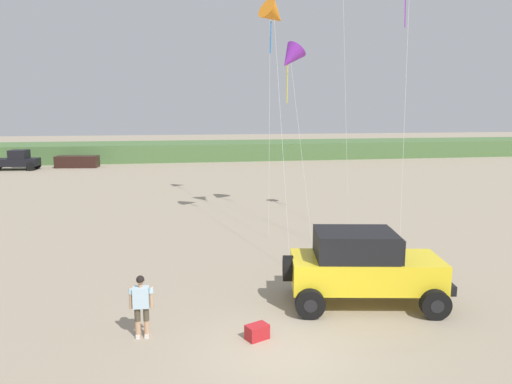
{
  "coord_description": "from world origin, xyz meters",
  "views": [
    {
      "loc": [
        -2.49,
        -10.39,
        5.74
      ],
      "look_at": [
        -0.07,
        2.91,
        3.45
      ],
      "focal_mm": 33.4,
      "sensor_mm": 36.0,
      "label": 1
    }
  ],
  "objects": [
    {
      "name": "cooler_box",
      "position": [
        -0.42,
        0.79,
        0.19
      ],
      "size": [
        0.66,
        0.56,
        0.38
      ],
      "primitive_type": "cube",
      "rotation": [
        0.0,
        0.0,
        0.42
      ],
      "color": "#B21E23",
      "rests_on": "ground_plane"
    },
    {
      "name": "person_watching",
      "position": [
        -3.31,
        1.4,
        0.94
      ],
      "size": [
        0.62,
        0.33,
        1.67
      ],
      "color": "tan",
      "rests_on": "ground_plane"
    },
    {
      "name": "kite_blue_swept",
      "position": [
        2.37,
        11.73,
        10.06
      ],
      "size": [
        1.57,
        6.75,
        10.87
      ],
      "color": "orange",
      "rests_on": "ground_plane"
    },
    {
      "name": "ground_plane",
      "position": [
        0.0,
        0.0,
        0.0
      ],
      "size": [
        220.0,
        220.0,
        0.0
      ],
      "primitive_type": "plane",
      "color": "gray"
    },
    {
      "name": "jeep",
      "position": [
        3.11,
        2.43,
        1.2
      ],
      "size": [
        5.01,
        3.15,
        2.26
      ],
      "color": "yellow",
      "rests_on": "ground_plane"
    },
    {
      "name": "distant_sedan",
      "position": [
        -11.94,
        41.27,
        0.6
      ],
      "size": [
        4.37,
        2.19,
        1.2
      ],
      "primitive_type": "cube",
      "rotation": [
        0.0,
        0.0,
        -0.12
      ],
      "color": "black",
      "rests_on": "ground_plane"
    },
    {
      "name": "kite_purple_stunt",
      "position": [
        3.94,
        14.78,
        8.53
      ],
      "size": [
        1.72,
        6.31,
        9.44
      ],
      "color": "purple",
      "rests_on": "ground_plane"
    },
    {
      "name": "dune_ridge",
      "position": [
        5.41,
        48.47,
        1.0
      ],
      "size": [
        90.0,
        9.2,
        1.99
      ],
      "primitive_type": "cube",
      "color": "#4C703D",
      "rests_on": "ground_plane"
    },
    {
      "name": "distant_pickup",
      "position": [
        -17.59,
        40.17,
        0.94
      ],
      "size": [
        4.7,
        2.61,
        1.98
      ],
      "color": "black",
      "rests_on": "ground_plane"
    }
  ]
}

